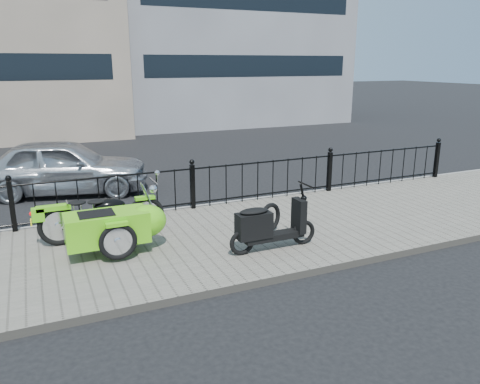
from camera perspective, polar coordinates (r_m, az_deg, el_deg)
name	(u,v)px	position (r m, az deg, el deg)	size (l,w,h in m)	color
ground	(215,232)	(9.06, -3.08, -4.95)	(120.00, 120.00, 0.00)	black
sidewalk	(225,238)	(8.61, -1.88, -5.64)	(30.00, 3.80, 0.12)	#6A6459
curb	(191,209)	(10.33, -5.97, -2.06)	(30.00, 0.10, 0.12)	gray
iron_fence	(193,187)	(10.05, -5.80, 0.58)	(14.11, 0.11, 1.08)	black
motorcycle_sidecar	(117,223)	(8.03, -14.81, -3.68)	(2.28, 1.48, 0.98)	black
scooter	(268,226)	(7.78, 3.43, -4.22)	(1.60, 0.47, 1.09)	black
spare_tire	(270,218)	(8.62, 3.66, -3.18)	(0.57, 0.57, 0.08)	black
sedan_car	(63,166)	(12.34, -20.75, 2.93)	(1.63, 4.05, 1.38)	#B8BBC0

